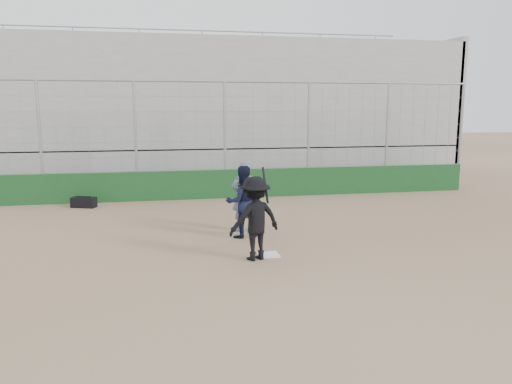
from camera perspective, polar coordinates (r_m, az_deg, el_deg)
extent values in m
plane|color=brown|center=(10.86, 1.43, -7.23)|extent=(90.00, 90.00, 0.00)
cube|color=white|center=(10.86, 1.43, -7.17)|extent=(0.44, 0.44, 0.02)
cube|color=#133C19|center=(17.49, -3.51, 0.96)|extent=(18.00, 0.25, 1.00)
cylinder|color=gray|center=(17.33, -3.57, 5.87)|extent=(0.10, 0.10, 4.00)
cylinder|color=gray|center=(20.54, 22.32, 5.77)|extent=(0.10, 0.10, 4.00)
cylinder|color=gray|center=(17.31, -3.64, 12.49)|extent=(18.00, 0.07, 0.07)
cube|color=gray|center=(22.33, -5.20, 3.63)|extent=(20.00, 6.70, 1.60)
cube|color=gray|center=(22.21, -5.32, 11.09)|extent=(20.00, 6.70, 4.20)
cube|color=gray|center=(25.26, 18.19, 8.67)|extent=(0.25, 6.70, 6.10)
cylinder|color=gray|center=(25.60, -6.18, 17.86)|extent=(20.00, 0.06, 0.06)
imported|color=black|center=(10.36, -0.12, -3.03)|extent=(1.29, 0.99, 1.76)
cylinder|color=black|center=(10.43, 1.07, 0.82)|extent=(0.07, 0.57, 0.71)
imported|color=black|center=(12.17, -1.56, -2.56)|extent=(1.00, 0.87, 1.16)
sphere|color=maroon|center=(12.07, -1.57, -0.37)|extent=(0.28, 0.28, 0.28)
imported|color=#515767|center=(12.75, -1.38, -0.94)|extent=(0.69, 0.49, 1.62)
cube|color=black|center=(16.76, -19.09, -1.12)|extent=(0.83, 0.57, 0.33)
cylinder|color=black|center=(16.73, -19.12, -0.51)|extent=(0.48, 0.21, 0.04)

